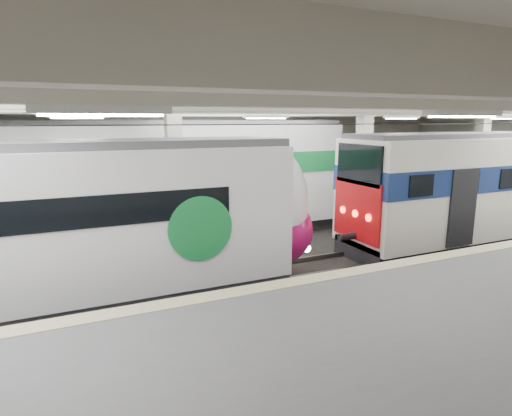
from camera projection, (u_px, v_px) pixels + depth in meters
name	position (u px, v px, depth m)	size (l,w,h in m)	color
station_hall	(325.00, 179.00, 11.65)	(36.00, 24.00, 5.75)	black
modern_emu	(103.00, 225.00, 11.14)	(13.37, 2.76, 4.33)	white
older_rer	(491.00, 185.00, 17.01)	(13.17, 2.91, 4.36)	silver
far_train	(161.00, 180.00, 17.06)	(15.29, 3.30, 4.82)	white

